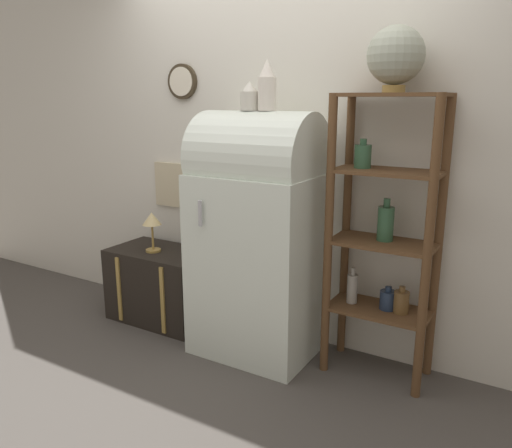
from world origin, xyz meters
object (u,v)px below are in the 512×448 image
Objects in this scene: vase_center at (267,87)px; desk_lamp at (152,222)px; suitcase_trunk at (162,285)px; globe at (396,56)px; vase_left at (250,97)px; refrigerator at (258,233)px.

vase_center is 1.32m from desk_lamp.
globe is (1.62, 0.09, 1.57)m from suitcase_trunk.
vase_left reaches higher than suitcase_trunk.
suitcase_trunk is at bearing 177.63° from vase_left.
vase_center is (0.06, 0.01, 0.89)m from refrigerator.
refrigerator is 9.11× the size of vase_left.
vase_center is (-0.71, -0.12, -0.15)m from globe.
desk_lamp is (-0.94, -0.02, -0.93)m from vase_center.
suitcase_trunk is 2.60× the size of desk_lamp.
vase_center is (0.12, 0.01, 0.06)m from vase_left.
suitcase_trunk is 2.20× the size of globe.
suitcase_trunk is 2.57× the size of vase_center.
vase_center is 1.01× the size of desk_lamp.
vase_left is (-0.83, -0.13, -0.21)m from globe.
refrigerator is at bearing 0.85° from desk_lamp.
globe is 1.18× the size of desk_lamp.
refrigerator is at bearing -172.44° from vase_center.
vase_center is at bearing -170.62° from globe.
refrigerator is 0.89m from vase_center.
suitcase_trunk is 1.58m from vase_left.
globe is 0.74m from vase_center.
desk_lamp is (-1.65, -0.14, -1.08)m from globe.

